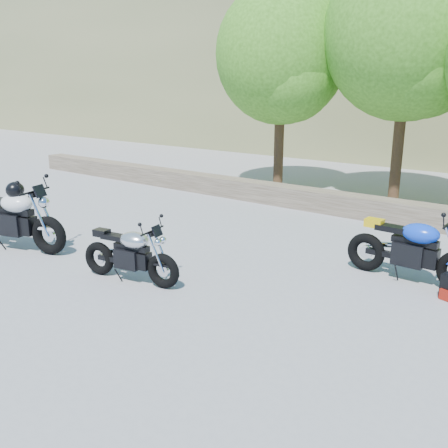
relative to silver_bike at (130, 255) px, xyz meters
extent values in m
plane|color=gray|center=(0.57, 0.39, -0.44)|extent=(90.00, 90.00, 0.00)
cube|color=brown|center=(0.57, 5.89, -0.19)|extent=(22.00, 0.55, 0.50)
cylinder|color=#382314|center=(-1.93, 7.59, 1.08)|extent=(0.28, 0.28, 3.02)
sphere|color=#356C18|center=(-1.93, 7.59, 3.34)|extent=(3.67, 3.67, 3.67)
sphere|color=#356C18|center=(-1.43, 7.29, 2.70)|extent=(2.38, 2.38, 2.38)
cylinder|color=#382314|center=(1.37, 7.99, 1.24)|extent=(0.28, 0.28, 3.36)
sphere|color=#356C18|center=(1.37, 7.99, 3.76)|extent=(4.08, 4.08, 4.08)
sphere|color=#356C18|center=(1.87, 7.69, 3.04)|extent=(2.64, 2.64, 2.64)
torus|color=black|center=(0.59, 0.11, -0.16)|extent=(0.56, 0.23, 0.55)
torus|color=black|center=(-0.62, -0.11, -0.16)|extent=(0.56, 0.23, 0.55)
cylinder|color=silver|center=(0.59, 0.11, -0.16)|extent=(0.19, 0.07, 0.19)
cylinder|color=silver|center=(-0.62, -0.11, -0.16)|extent=(0.19, 0.07, 0.19)
cube|color=black|center=(-0.03, -0.01, -0.06)|extent=(0.45, 0.32, 0.31)
cube|color=black|center=(0.03, 0.01, 0.13)|extent=(0.61, 0.24, 0.09)
ellipsoid|color=silver|center=(0.09, 0.02, 0.25)|extent=(0.54, 0.41, 0.26)
cube|color=black|center=(-0.28, -0.05, 0.25)|extent=(0.45, 0.26, 0.08)
cube|color=black|center=(-0.54, -0.09, 0.28)|extent=(0.27, 0.21, 0.11)
cylinder|color=black|center=(0.43, 0.08, 0.45)|extent=(0.13, 0.56, 0.03)
sphere|color=silver|center=(0.56, 0.10, 0.30)|extent=(0.15, 0.15, 0.15)
torus|color=black|center=(-2.13, 0.00, -0.08)|extent=(0.74, 0.37, 0.72)
cylinder|color=silver|center=(-2.13, 0.00, -0.08)|extent=(0.25, 0.11, 0.25)
cube|color=black|center=(-2.93, -0.23, 0.06)|extent=(0.61, 0.47, 0.40)
cube|color=black|center=(-2.85, -0.21, 0.30)|extent=(0.80, 0.38, 0.11)
ellipsoid|color=silver|center=(-2.77, -0.19, 0.46)|extent=(0.73, 0.59, 0.34)
cylinder|color=black|center=(-2.34, -0.06, 0.72)|extent=(0.23, 0.72, 0.04)
sphere|color=silver|center=(-2.17, -0.02, 0.53)|extent=(0.20, 0.20, 0.20)
ellipsoid|color=black|center=(-2.77, -0.19, 0.70)|extent=(0.39, 0.40, 0.30)
torus|color=black|center=(2.74, 2.67, -0.12)|extent=(0.64, 0.18, 0.64)
cylinder|color=silver|center=(2.74, 2.67, -0.12)|extent=(0.22, 0.05, 0.22)
cube|color=black|center=(3.43, 2.64, 0.00)|extent=(0.49, 0.31, 0.36)
cube|color=black|center=(3.50, 2.64, 0.22)|extent=(0.70, 0.18, 0.10)
ellipsoid|color=#0E39D2|center=(3.57, 2.64, 0.36)|extent=(0.58, 0.40, 0.30)
cube|color=black|center=(3.13, 2.65, 0.36)|extent=(0.50, 0.23, 0.09)
cube|color=#E2B30B|center=(2.84, 2.66, 0.40)|extent=(0.28, 0.21, 0.13)
cube|color=maroon|center=(4.14, 2.18, -0.35)|extent=(0.21, 0.10, 0.16)
camera|label=1|loc=(5.56, -4.94, 2.55)|focal=40.00mm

